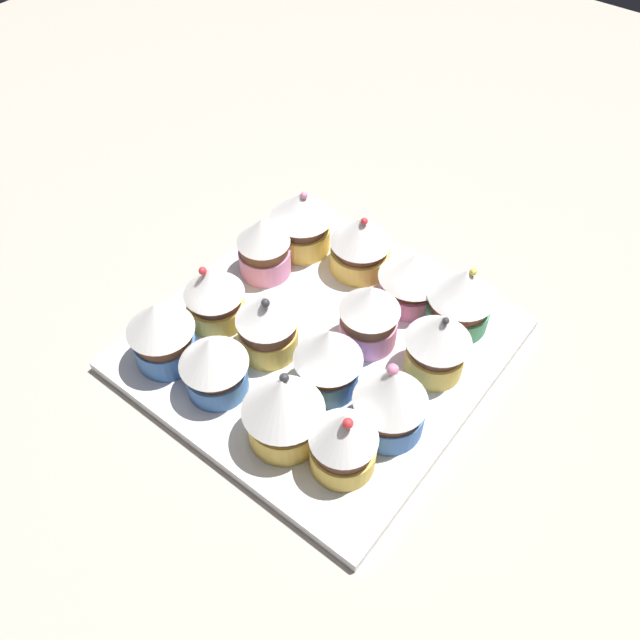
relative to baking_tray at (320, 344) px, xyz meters
The scene contains 17 objects.
ground_plane 2.10cm from the baking_tray, ahead, with size 180.00×180.00×3.00cm, color #B2A899.
baking_tray is the anchor object (origin of this frame).
cupcake_0 14.91cm from the baking_tray, 133.46° to the right, with size 6.09×6.09×7.41cm.
cupcake_1 11.38cm from the baking_tray, 111.36° to the right, with size 6.06×6.06×6.86cm.
cupcake_2 11.64cm from the baking_tray, 68.11° to the right, with size 6.83×6.83×8.03cm.
cupcake_3 13.66cm from the baking_tray, 43.86° to the right, with size 5.55×5.55×7.41cm.
cupcake_4 11.11cm from the baking_tray, 157.60° to the right, with size 5.79×5.79×7.07cm.
cupcake_5 6.42cm from the baking_tray, 131.28° to the right, with size 5.71×5.71×7.39cm.
cupcake_6 6.90cm from the baking_tray, 44.20° to the right, with size 6.07×6.07×7.55cm.
cupcake_7 11.81cm from the baking_tray, 20.27° to the right, with size 6.28×6.28×8.05cm.
cupcake_8 11.76cm from the baking_tray, 158.95° to the left, with size 5.44×5.44×6.91cm.
cupcake_9 6.20cm from the baking_tray, 39.61° to the left, with size 5.65×5.65×7.17cm.
cupcake_10 11.71cm from the baking_tray, 20.14° to the left, with size 5.93×5.93×7.51cm.
cupcake_11 13.90cm from the baking_tray, 136.22° to the left, with size 6.61×6.61×7.48cm.
cupcake_12 11.47cm from the baking_tray, 105.47° to the left, with size 6.24×6.24×6.94cm.
cupcake_13 11.03cm from the baking_tray, 68.35° to the left, with size 6.61×6.61×6.22cm.
cupcake_14 14.02cm from the baking_tray, 47.92° to the left, with size 6.40×6.40×7.33cm.
Camera 1 is at (23.81, -30.48, 49.32)cm, focal length 36.42 mm.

